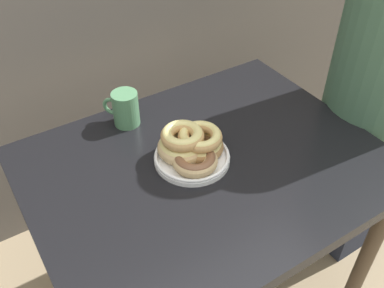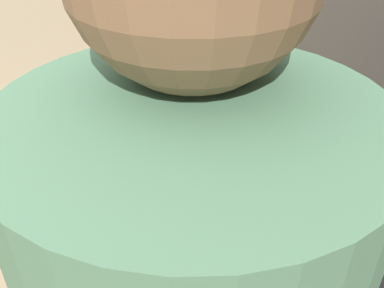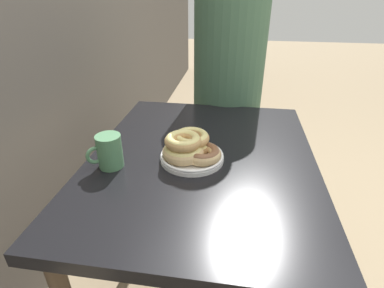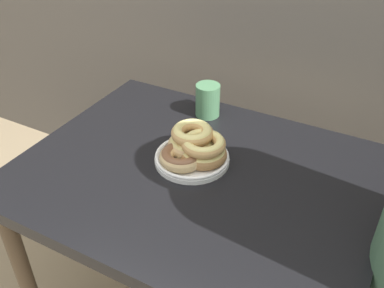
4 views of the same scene
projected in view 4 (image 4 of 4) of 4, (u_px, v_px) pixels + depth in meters
name	position (u px, v px, depth m)	size (l,w,h in m)	color
dining_table	(197.00, 194.00, 1.23)	(0.98, 0.76, 0.73)	black
donut_plate	(194.00, 148.00, 1.20)	(0.24, 0.24, 0.10)	white
coffee_mug	(207.00, 100.00, 1.40)	(0.09, 0.10, 0.11)	#4C7F56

